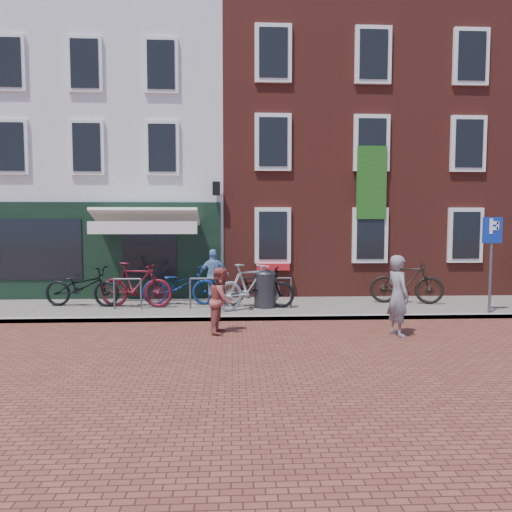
{
  "coord_description": "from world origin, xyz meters",
  "views": [
    {
      "loc": [
        -0.68,
        -11.14,
        2.37
      ],
      "look_at": [
        -0.11,
        0.76,
        1.53
      ],
      "focal_mm": 32.61,
      "sensor_mm": 36.0,
      "label": 1
    }
  ],
  "objects_px": {
    "woman": "(398,295)",
    "bicycle_4": "(256,287)",
    "bicycle_5": "(406,282)",
    "litter_bin": "(265,286)",
    "boy": "(221,300)",
    "parking_sign": "(492,248)",
    "bicycle_2": "(180,285)",
    "bicycle_1": "(136,285)",
    "bicycle_0": "(82,286)",
    "cafe_person": "(214,276)",
    "bicycle_3": "(249,286)"
  },
  "relations": [
    {
      "from": "woman",
      "to": "bicycle_4",
      "type": "bearing_deg",
      "value": 30.58
    },
    {
      "from": "bicycle_5",
      "to": "litter_bin",
      "type": "bearing_deg",
      "value": 109.44
    },
    {
      "from": "boy",
      "to": "bicycle_4",
      "type": "bearing_deg",
      "value": -11.04
    },
    {
      "from": "parking_sign",
      "to": "boy",
      "type": "height_order",
      "value": "parking_sign"
    },
    {
      "from": "bicycle_2",
      "to": "litter_bin",
      "type": "bearing_deg",
      "value": -100.81
    },
    {
      "from": "litter_bin",
      "to": "bicycle_4",
      "type": "distance_m",
      "value": 0.25
    },
    {
      "from": "litter_bin",
      "to": "bicycle_4",
      "type": "xyz_separation_m",
      "value": [
        -0.25,
        0.04,
        -0.02
      ]
    },
    {
      "from": "bicycle_5",
      "to": "bicycle_1",
      "type": "bearing_deg",
      "value": 105.65
    },
    {
      "from": "bicycle_2",
      "to": "bicycle_5",
      "type": "bearing_deg",
      "value": -89.99
    },
    {
      "from": "bicycle_2",
      "to": "bicycle_5",
      "type": "xyz_separation_m",
      "value": [
        6.38,
        -0.1,
        0.06
      ]
    },
    {
      "from": "parking_sign",
      "to": "bicycle_5",
      "type": "height_order",
      "value": "parking_sign"
    },
    {
      "from": "boy",
      "to": "bicycle_4",
      "type": "xyz_separation_m",
      "value": [
        0.87,
        2.51,
        -0.07
      ]
    },
    {
      "from": "bicycle_2",
      "to": "bicycle_5",
      "type": "relative_size",
      "value": 1.03
    },
    {
      "from": "litter_bin",
      "to": "bicycle_2",
      "type": "bearing_deg",
      "value": 168.25
    },
    {
      "from": "woman",
      "to": "bicycle_5",
      "type": "relative_size",
      "value": 0.84
    },
    {
      "from": "litter_bin",
      "to": "bicycle_2",
      "type": "height_order",
      "value": "same"
    },
    {
      "from": "bicycle_0",
      "to": "bicycle_1",
      "type": "bearing_deg",
      "value": -89.9
    },
    {
      "from": "woman",
      "to": "bicycle_0",
      "type": "bearing_deg",
      "value": 53.15
    },
    {
      "from": "bicycle_0",
      "to": "parking_sign",
      "type": "bearing_deg",
      "value": -89.75
    },
    {
      "from": "litter_bin",
      "to": "woman",
      "type": "height_order",
      "value": "woman"
    },
    {
      "from": "woman",
      "to": "bicycle_5",
      "type": "xyz_separation_m",
      "value": [
        1.42,
        3.28,
        -0.15
      ]
    },
    {
      "from": "woman",
      "to": "bicycle_5",
      "type": "distance_m",
      "value": 3.57
    },
    {
      "from": "litter_bin",
      "to": "cafe_person",
      "type": "distance_m",
      "value": 1.65
    },
    {
      "from": "boy",
      "to": "bicycle_2",
      "type": "bearing_deg",
      "value": 30.64
    },
    {
      "from": "litter_bin",
      "to": "woman",
      "type": "bearing_deg",
      "value": -47.95
    },
    {
      "from": "litter_bin",
      "to": "bicycle_5",
      "type": "distance_m",
      "value": 4.05
    },
    {
      "from": "parking_sign",
      "to": "cafe_person",
      "type": "distance_m",
      "value": 7.36
    },
    {
      "from": "bicycle_0",
      "to": "bicycle_4",
      "type": "bearing_deg",
      "value": -86.06
    },
    {
      "from": "bicycle_3",
      "to": "bicycle_4",
      "type": "height_order",
      "value": "bicycle_3"
    },
    {
      "from": "parking_sign",
      "to": "woman",
      "type": "xyz_separation_m",
      "value": [
        -3.04,
        -1.84,
        -0.9
      ]
    },
    {
      "from": "litter_bin",
      "to": "bicycle_0",
      "type": "distance_m",
      "value": 5.01
    },
    {
      "from": "bicycle_1",
      "to": "bicycle_4",
      "type": "relative_size",
      "value": 0.97
    },
    {
      "from": "parking_sign",
      "to": "woman",
      "type": "bearing_deg",
      "value": -148.84
    },
    {
      "from": "litter_bin",
      "to": "parking_sign",
      "type": "xyz_separation_m",
      "value": [
        5.64,
        -1.05,
        1.09
      ]
    },
    {
      "from": "bicycle_5",
      "to": "woman",
      "type": "bearing_deg",
      "value": 170.49
    },
    {
      "from": "boy",
      "to": "bicycle_4",
      "type": "height_order",
      "value": "boy"
    },
    {
      "from": "bicycle_2",
      "to": "bicycle_3",
      "type": "bearing_deg",
      "value": -109.98
    },
    {
      "from": "bicycle_3",
      "to": "bicycle_0",
      "type": "bearing_deg",
      "value": 50.45
    },
    {
      "from": "woman",
      "to": "parking_sign",
      "type": "bearing_deg",
      "value": -72.47
    },
    {
      "from": "bicycle_1",
      "to": "bicycle_4",
      "type": "distance_m",
      "value": 3.25
    },
    {
      "from": "litter_bin",
      "to": "bicycle_3",
      "type": "height_order",
      "value": "bicycle_3"
    },
    {
      "from": "parking_sign",
      "to": "bicycle_2",
      "type": "bearing_deg",
      "value": 169.08
    },
    {
      "from": "bicycle_0",
      "to": "bicycle_5",
      "type": "bearing_deg",
      "value": -82.04
    },
    {
      "from": "bicycle_2",
      "to": "cafe_person",
      "type": "bearing_deg",
      "value": -70.39
    },
    {
      "from": "litter_bin",
      "to": "bicycle_3",
      "type": "xyz_separation_m",
      "value": [
        -0.44,
        -0.24,
        0.04
      ]
    },
    {
      "from": "bicycle_0",
      "to": "litter_bin",
      "type": "bearing_deg",
      "value": -86.37
    },
    {
      "from": "boy",
      "to": "bicycle_5",
      "type": "relative_size",
      "value": 0.71
    },
    {
      "from": "litter_bin",
      "to": "parking_sign",
      "type": "height_order",
      "value": "parking_sign"
    },
    {
      "from": "litter_bin",
      "to": "bicycle_3",
      "type": "bearing_deg",
      "value": -150.88
    },
    {
      "from": "parking_sign",
      "to": "bicycle_0",
      "type": "xyz_separation_m",
      "value": [
        -10.64,
        1.42,
        -1.11
      ]
    }
  ]
}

